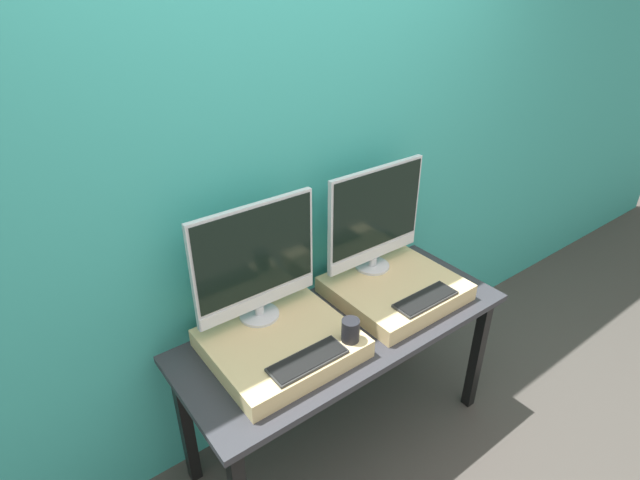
{
  "coord_description": "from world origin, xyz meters",
  "views": [
    {
      "loc": [
        -1.12,
        -1.0,
        2.1
      ],
      "look_at": [
        0.0,
        0.48,
        1.06
      ],
      "focal_mm": 28.0,
      "sensor_mm": 36.0,
      "label": 1
    }
  ],
  "objects_px": {
    "monitor_left": "(256,261)",
    "keyboard_left": "(308,360)",
    "monitor_right": "(375,218)",
    "mug": "(350,330)",
    "keyboard_right": "(426,299)"
  },
  "relations": [
    {
      "from": "monitor_left",
      "to": "keyboard_left",
      "type": "bearing_deg",
      "value": -90.0
    },
    {
      "from": "keyboard_left",
      "to": "monitor_right",
      "type": "height_order",
      "value": "monitor_right"
    },
    {
      "from": "keyboard_left",
      "to": "mug",
      "type": "relative_size",
      "value": 3.27
    },
    {
      "from": "keyboard_left",
      "to": "mug",
      "type": "distance_m",
      "value": 0.21
    },
    {
      "from": "monitor_left",
      "to": "monitor_right",
      "type": "height_order",
      "value": "same"
    },
    {
      "from": "monitor_left",
      "to": "monitor_right",
      "type": "distance_m",
      "value": 0.64
    },
    {
      "from": "keyboard_right",
      "to": "monitor_right",
      "type": "bearing_deg",
      "value": 90.0
    },
    {
      "from": "mug",
      "to": "keyboard_right",
      "type": "relative_size",
      "value": 0.31
    },
    {
      "from": "monitor_left",
      "to": "mug",
      "type": "relative_size",
      "value": 5.69
    },
    {
      "from": "monitor_left",
      "to": "keyboard_right",
      "type": "bearing_deg",
      "value": -28.42
    },
    {
      "from": "keyboard_left",
      "to": "keyboard_right",
      "type": "bearing_deg",
      "value": 0.0
    },
    {
      "from": "keyboard_right",
      "to": "mug",
      "type": "bearing_deg",
      "value": 180.0
    },
    {
      "from": "keyboard_left",
      "to": "keyboard_right",
      "type": "height_order",
      "value": "same"
    },
    {
      "from": "mug",
      "to": "keyboard_right",
      "type": "distance_m",
      "value": 0.43
    },
    {
      "from": "keyboard_left",
      "to": "keyboard_right",
      "type": "xyz_separation_m",
      "value": [
        0.64,
        0.0,
        0.0
      ]
    }
  ]
}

